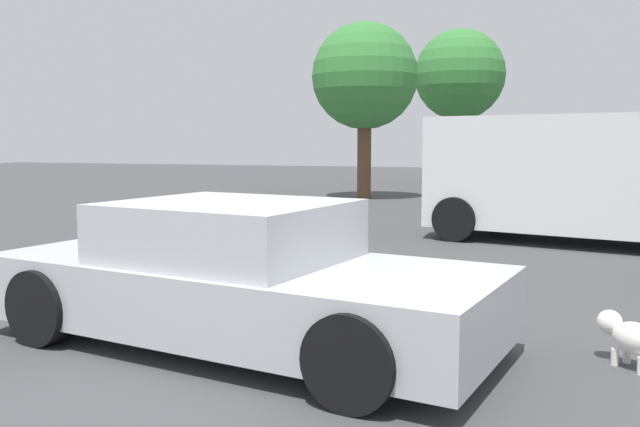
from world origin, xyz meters
name	(u,v)px	position (x,y,z in m)	size (l,w,h in m)	color
ground_plane	(252,357)	(0.00, 0.00, 0.00)	(80.00, 80.00, 0.00)	#424244
sedan_foreground	(238,278)	(-0.26, 0.30, 0.56)	(4.51, 2.42, 1.19)	#B7BABF
dog	(629,335)	(2.77, 0.74, 0.24)	(0.48, 0.48, 0.39)	white
van_white	(583,175)	(2.62, 7.32, 1.15)	(5.20, 3.10, 2.12)	white
tree_back_center	(365,77)	(-3.24, 14.78, 3.59)	(3.13, 3.13, 5.19)	brown
tree_back_right	(460,75)	(-1.58, 22.85, 4.32)	(3.58, 3.58, 6.14)	brown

